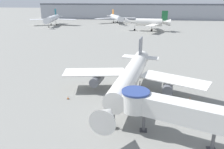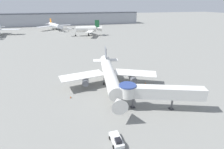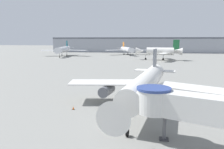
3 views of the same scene
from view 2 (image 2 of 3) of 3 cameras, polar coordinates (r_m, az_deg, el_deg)
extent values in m
plane|color=gray|center=(54.12, 0.03, -4.29)|extent=(800.00, 800.00, 0.00)
cylinder|color=white|center=(51.60, -0.65, -0.43)|extent=(7.06, 23.81, 3.57)
cone|color=white|center=(38.21, 2.15, -9.20)|extent=(4.12, 4.42, 3.57)
cone|color=white|center=(63.73, -2.07, 4.08)|extent=(4.33, 5.83, 3.57)
cube|color=white|center=(54.10, -9.82, -0.38)|extent=(13.82, 7.32, 0.22)
cube|color=white|center=(55.83, 7.55, 0.50)|extent=(14.10, 10.58, 0.22)
cube|color=slate|center=(62.54, -2.09, 6.79)|extent=(0.88, 4.26, 4.64)
cube|color=white|center=(63.79, -2.10, 4.68)|extent=(9.28, 4.29, 0.18)
cylinder|color=#565960|center=(53.32, -8.64, -2.09)|extent=(2.58, 4.51, 1.96)
cylinder|color=#565960|center=(54.86, 6.78, -1.27)|extent=(2.58, 4.51, 1.96)
cylinder|color=#4C4C51|center=(42.82, 1.25, -9.82)|extent=(0.18, 0.18, 2.05)
cylinder|color=black|center=(43.38, 1.24, -10.97)|extent=(0.39, 0.93, 0.90)
cylinder|color=#4C4C51|center=(55.26, -2.66, -2.03)|extent=(0.22, 0.22, 2.05)
cylinder|color=black|center=(55.69, -2.64, -2.99)|extent=(0.53, 0.95, 0.90)
cylinder|color=#4C4C51|center=(55.59, 0.64, -1.85)|extent=(0.22, 0.22, 2.05)
cylinder|color=black|center=(56.02, 0.64, -2.81)|extent=(0.53, 0.95, 0.90)
cube|color=silver|center=(43.67, 17.14, -5.61)|extent=(17.94, 8.82, 2.80)
cylinder|color=silver|center=(42.52, 5.07, -5.40)|extent=(3.90, 3.90, 2.80)
cylinder|color=navy|center=(41.82, 5.14, -3.52)|extent=(4.10, 4.10, 0.30)
cylinder|color=#56565B|center=(44.03, 6.85, -8.87)|extent=(0.44, 0.44, 3.13)
cube|color=#333338|center=(44.83, 6.76, -10.52)|extent=(1.10, 1.10, 0.12)
cylinder|color=#56565B|center=(45.53, 18.97, -8.92)|extent=(0.44, 0.44, 3.13)
cube|color=#333338|center=(46.30, 18.74, -10.52)|extent=(1.10, 1.10, 0.12)
cube|color=silver|center=(34.70, 1.46, -20.53)|extent=(1.90, 4.21, 0.68)
cube|color=black|center=(33.61, 2.02, -20.76)|extent=(1.11, 1.19, 0.61)
cylinder|color=black|center=(33.94, 0.54, -22.53)|extent=(0.30, 0.67, 0.66)
cylinder|color=black|center=(34.39, 3.68, -21.84)|extent=(0.30, 0.67, 0.66)
cylinder|color=black|center=(35.53, -0.68, -20.04)|extent=(0.30, 0.67, 0.66)
cylinder|color=black|center=(35.96, 2.30, -19.43)|extent=(0.30, 0.67, 0.66)
cube|color=black|center=(49.81, -13.33, -7.45)|extent=(0.41, 0.41, 0.04)
cone|color=orange|center=(49.65, -13.36, -7.11)|extent=(0.28, 0.28, 0.64)
cylinder|color=white|center=(49.61, -13.37, -7.03)|extent=(0.15, 0.15, 0.08)
cube|color=black|center=(57.16, 10.83, -3.17)|extent=(0.50, 0.50, 0.04)
cone|color=orange|center=(56.98, 10.86, -2.80)|extent=(0.35, 0.35, 0.79)
cylinder|color=white|center=(56.94, 10.87, -2.71)|extent=(0.19, 0.19, 0.09)
cube|color=silver|center=(168.46, -30.29, 12.59)|extent=(15.16, 7.54, 0.22)
cylinder|color=#4C4C51|center=(169.45, -32.64, 11.30)|extent=(0.22, 0.22, 2.32)
cylinder|color=black|center=(169.61, -32.56, 10.92)|extent=(0.57, 1.15, 1.10)
cylinder|color=silver|center=(180.42, -18.09, 15.00)|extent=(10.59, 21.56, 3.57)
cone|color=silver|center=(167.08, -16.47, 14.67)|extent=(4.67, 4.89, 3.57)
cone|color=silver|center=(191.85, -19.29, 15.24)|extent=(5.15, 6.23, 3.57)
cube|color=silver|center=(180.68, -21.13, 14.43)|extent=(14.44, 12.70, 0.22)
cube|color=silver|center=(186.16, -15.66, 15.26)|extent=(14.54, 5.32, 0.22)
cube|color=orange|center=(191.29, -19.39, 16.18)|extent=(1.57, 3.86, 4.64)
cube|color=silver|center=(192.04, -19.34, 15.43)|extent=(10.18, 5.93, 0.18)
cylinder|color=#4C4C51|center=(170.79, -16.79, 13.83)|extent=(0.18, 0.18, 2.05)
cylinder|color=black|center=(170.93, -16.75, 13.49)|extent=(0.61, 1.12, 1.10)
cylinder|color=#4C4C51|center=(182.82, -18.75, 14.11)|extent=(0.22, 0.22, 2.05)
cylinder|color=black|center=(182.95, -18.71, 13.80)|extent=(0.74, 1.17, 1.10)
cylinder|color=#4C4C51|center=(183.80, -17.78, 14.27)|extent=(0.22, 0.22, 2.05)
cylinder|color=black|center=(183.93, -17.74, 13.95)|extent=(0.74, 1.17, 1.10)
cylinder|color=white|center=(142.93, -8.53, 14.46)|extent=(15.77, 5.42, 4.31)
cone|color=white|center=(142.66, -13.42, 14.10)|extent=(5.04, 4.64, 4.31)
cone|color=white|center=(143.82, -4.73, 14.68)|extent=(6.76, 4.76, 4.31)
cube|color=white|center=(151.04, -7.85, 14.63)|extent=(6.92, 12.26, 0.22)
cube|color=white|center=(135.36, -7.27, 13.77)|extent=(8.32, 12.33, 0.22)
cube|color=#1E6638|center=(143.32, -4.91, 16.20)|extent=(3.48, 0.49, 5.60)
cube|color=white|center=(143.77, -4.61, 14.98)|extent=(2.99, 8.03, 0.18)
cylinder|color=#4C4C51|center=(143.13, -11.85, 12.88)|extent=(0.18, 0.18, 2.48)
cylinder|color=black|center=(143.33, -11.81, 12.39)|extent=(1.12, 0.34, 1.10)
cylinder|color=#4C4C51|center=(145.47, -7.73, 13.29)|extent=(0.22, 0.22, 2.48)
cylinder|color=black|center=(145.67, -7.70, 12.81)|extent=(1.13, 0.48, 1.10)
cylinder|color=#4C4C51|center=(141.65, -7.59, 13.05)|extent=(0.22, 0.22, 2.48)
cylinder|color=black|center=(141.85, -7.56, 12.56)|extent=(1.13, 0.48, 1.10)
cube|color=#999EA8|center=(222.26, -15.09, 17.04)|extent=(173.76, 19.55, 12.78)
cube|color=#4C515B|center=(221.81, -15.28, 18.83)|extent=(173.76, 19.94, 1.20)
camera|label=1|loc=(16.37, 47.62, -4.76)|focal=35.00mm
camera|label=3|loc=(20.50, 32.38, -19.23)|focal=35.00mm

